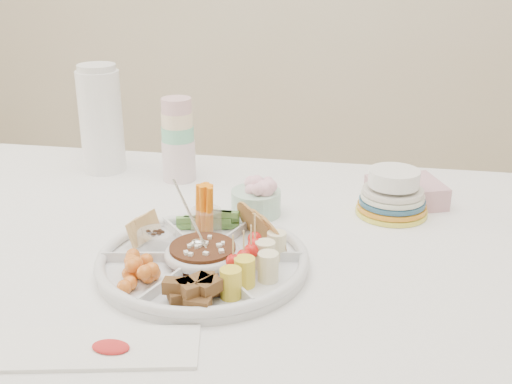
# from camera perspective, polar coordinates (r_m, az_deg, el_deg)

# --- Properties ---
(party_tray) EXTENTS (0.44, 0.44, 0.04)m
(party_tray) POSITION_cam_1_polar(r_m,az_deg,el_deg) (1.17, -4.74, -5.82)
(party_tray) COLOR silver
(party_tray) RESTS_ON dining_table
(bean_dip) EXTENTS (0.14, 0.14, 0.04)m
(bean_dip) POSITION_cam_1_polar(r_m,az_deg,el_deg) (1.17, -4.75, -5.50)
(bean_dip) COLOR #41230C
(bean_dip) RESTS_ON party_tray
(tortillas) EXTENTS (0.12, 0.12, 0.06)m
(tortillas) POSITION_cam_1_polar(r_m,az_deg,el_deg) (1.22, 0.75, -3.52)
(tortillas) COLOR #AD733F
(tortillas) RESTS_ON party_tray
(carrot_cucumber) EXTENTS (0.14, 0.14, 0.11)m
(carrot_cucumber) POSITION_cam_1_polar(r_m,az_deg,el_deg) (1.27, -4.37, -1.46)
(carrot_cucumber) COLOR orange
(carrot_cucumber) RESTS_ON party_tray
(pita_raisins) EXTENTS (0.12, 0.12, 0.05)m
(pita_raisins) POSITION_cam_1_polar(r_m,az_deg,el_deg) (1.24, -9.77, -3.49)
(pita_raisins) COLOR tan
(pita_raisins) RESTS_ON party_tray
(cherries) EXTENTS (0.13, 0.13, 0.04)m
(cherries) POSITION_cam_1_polar(r_m,az_deg,el_deg) (1.12, -10.77, -6.67)
(cherries) COLOR orange
(cherries) RESTS_ON party_tray
(granola_chunks) EXTENTS (0.12, 0.12, 0.05)m
(granola_chunks) POSITION_cam_1_polar(r_m,az_deg,el_deg) (1.05, -5.28, -8.44)
(granola_chunks) COLOR brown
(granola_chunks) RESTS_ON party_tray
(banana_tomato) EXTENTS (0.13, 0.13, 0.09)m
(banana_tomato) POSITION_cam_1_polar(r_m,az_deg,el_deg) (1.10, 0.86, -5.71)
(banana_tomato) COLOR #DFDB62
(banana_tomato) RESTS_ON party_tray
(cup_stack) EXTENTS (0.10, 0.10, 0.23)m
(cup_stack) POSITION_cam_1_polar(r_m,az_deg,el_deg) (1.58, -6.97, 4.98)
(cup_stack) COLOR white
(cup_stack) RESTS_ON dining_table
(thermos) EXTENTS (0.13, 0.13, 0.28)m
(thermos) POSITION_cam_1_polar(r_m,az_deg,el_deg) (1.67, -13.62, 6.43)
(thermos) COLOR white
(thermos) RESTS_ON dining_table
(flower_bowl) EXTENTS (0.14, 0.14, 0.08)m
(flower_bowl) POSITION_cam_1_polar(r_m,az_deg,el_deg) (1.39, 0.00, -0.42)
(flower_bowl) COLOR #9ACFB7
(flower_bowl) RESTS_ON dining_table
(napkin_stack) EXTENTS (0.19, 0.18, 0.05)m
(napkin_stack) POSITION_cam_1_polar(r_m,az_deg,el_deg) (1.49, 13.19, -0.05)
(napkin_stack) COLOR #CC97A4
(napkin_stack) RESTS_ON dining_table
(plate_stack) EXTENTS (0.19, 0.19, 0.10)m
(plate_stack) POSITION_cam_1_polar(r_m,az_deg,el_deg) (1.42, 12.06, -0.06)
(plate_stack) COLOR yellow
(plate_stack) RESTS_ON dining_table
(placemat) EXTENTS (0.33, 0.17, 0.01)m
(placemat) POSITION_cam_1_polar(r_m,az_deg,el_deg) (1.00, -14.40, -13.30)
(placemat) COLOR white
(placemat) RESTS_ON dining_table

